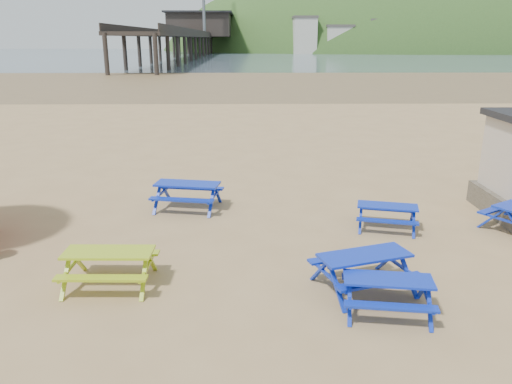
{
  "coord_description": "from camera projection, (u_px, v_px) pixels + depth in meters",
  "views": [
    {
      "loc": [
        -0.64,
        -12.33,
        5.26
      ],
      "look_at": [
        -0.41,
        1.5,
        1.0
      ],
      "focal_mm": 35.0,
      "sensor_mm": 36.0,
      "label": 1
    }
  ],
  "objects": [
    {
      "name": "ground",
      "position": [
        272.0,
        244.0,
        13.34
      ],
      "size": [
        400.0,
        400.0,
        0.0
      ],
      "primitive_type": "plane",
      "color": "tan",
      "rests_on": "ground"
    },
    {
      "name": "wet_sand",
      "position": [
        252.0,
        80.0,
        65.89
      ],
      "size": [
        400.0,
        400.0,
        0.0
      ],
      "primitive_type": "plane",
      "color": "olive",
      "rests_on": "ground"
    },
    {
      "name": "sea",
      "position": [
        249.0,
        54.0,
        175.78
      ],
      "size": [
        400.0,
        400.0,
        0.0
      ],
      "primitive_type": "plane",
      "color": "#475865",
      "rests_on": "ground"
    },
    {
      "name": "picnic_table_blue_a",
      "position": [
        188.0,
        196.0,
        16.02
      ],
      "size": [
        2.29,
        1.97,
        0.85
      ],
      "rotation": [
        0.0,
        0.0,
        -0.18
      ],
      "color": "#0A01A6",
      "rests_on": "ground"
    },
    {
      "name": "picnic_table_blue_b",
      "position": [
        387.0,
        217.0,
        14.35
      ],
      "size": [
        1.96,
        1.72,
        0.71
      ],
      "rotation": [
        0.0,
        0.0,
        -0.24
      ],
      "color": "#0A01A6",
      "rests_on": "ground"
    },
    {
      "name": "picnic_table_blue_d",
      "position": [
        364.0,
        272.0,
        10.83
      ],
      "size": [
        2.38,
        2.13,
        0.83
      ],
      "rotation": [
        0.0,
        0.0,
        0.32
      ],
      "color": "#0A01A6",
      "rests_on": "ground"
    },
    {
      "name": "picnic_table_blue_e",
      "position": [
        387.0,
        295.0,
        9.95
      ],
      "size": [
        1.93,
        1.64,
        0.73
      ],
      "rotation": [
        0.0,
        0.0,
        -0.14
      ],
      "color": "#0A01A6",
      "rests_on": "ground"
    },
    {
      "name": "picnic_table_yellow",
      "position": [
        110.0,
        268.0,
        11.02
      ],
      "size": [
        1.97,
        1.6,
        0.81
      ],
      "rotation": [
        0.0,
        0.0,
        -0.02
      ],
      "color": "#8CBD09",
      "rests_on": "ground"
    },
    {
      "name": "pier",
      "position": [
        200.0,
        38.0,
        181.75
      ],
      "size": [
        24.0,
        220.0,
        39.29
      ],
      "color": "black",
      "rests_on": "ground"
    },
    {
      "name": "headland_town",
      "position": [
        438.0,
        72.0,
        237.19
      ],
      "size": [
        264.0,
        144.0,
        108.0
      ],
      "color": "#2D4C1E",
      "rests_on": "ground"
    }
  ]
}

